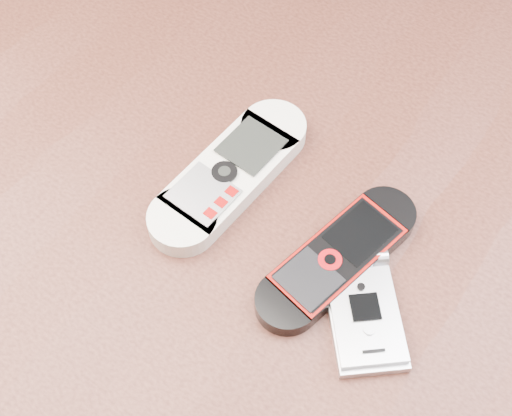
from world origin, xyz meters
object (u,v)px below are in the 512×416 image
object	(u,v)px
table	(251,275)
motorola_razr	(365,314)
nokia_white	(230,174)
nokia_black_red	(338,257)

from	to	relation	value
table	motorola_razr	world-z (taller)	motorola_razr
table	nokia_white	distance (m)	0.12
table	nokia_black_red	size ratio (longest dim) A/B	8.07
nokia_black_red	motorola_razr	world-z (taller)	same
table	nokia_white	bearing A→B (deg)	153.15
nokia_black_red	motorola_razr	distance (m)	0.05
nokia_white	motorola_razr	bearing A→B (deg)	-12.48
motorola_razr	nokia_white	bearing A→B (deg)	123.21
nokia_white	nokia_black_red	xyz separation A→B (m)	(0.11, -0.01, -0.00)
nokia_black_red	table	bearing A→B (deg)	-167.78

